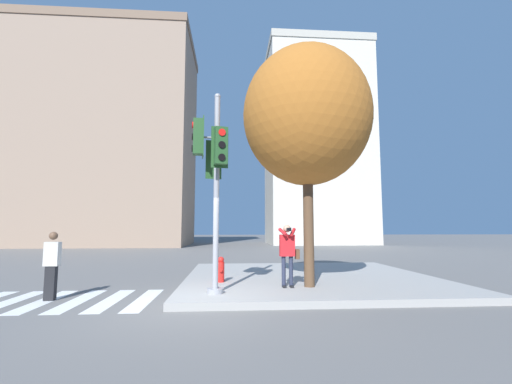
{
  "coord_description": "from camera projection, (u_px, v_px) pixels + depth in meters",
  "views": [
    {
      "loc": [
        0.89,
        -8.01,
        1.76
      ],
      "look_at": [
        1.55,
        0.8,
        2.68
      ],
      "focal_mm": 24.0,
      "sensor_mm": 36.0,
      "label": 1
    }
  ],
  "objects": [
    {
      "name": "pedestrian_distant",
      "position": [
        52.0,
        264.0,
        8.39
      ],
      "size": [
        0.34,
        0.2,
        1.66
      ],
      "color": "black",
      "rests_on": "ground_plane"
    },
    {
      "name": "street_tree",
      "position": [
        307.0,
        116.0,
        9.71
      ],
      "size": [
        3.61,
        3.61,
        6.74
      ],
      "color": "brown",
      "rests_on": "sidewalk_corner"
    },
    {
      "name": "ground_plane",
      "position": [
        190.0,
        306.0,
        7.69
      ],
      "size": [
        160.0,
        160.0,
        0.0
      ],
      "primitive_type": "plane",
      "color": "slate"
    },
    {
      "name": "traffic_signal_pole",
      "position": [
        212.0,
        166.0,
        8.59
      ],
      "size": [
        0.92,
        1.26,
        5.03
      ],
      "color": "#939399",
      "rests_on": "sidewalk_corner"
    },
    {
      "name": "sidewalk_corner",
      "position": [
        308.0,
        278.0,
        11.43
      ],
      "size": [
        8.0,
        8.0,
        0.18
      ],
      "color": "#9E9B96",
      "rests_on": "ground_plane"
    },
    {
      "name": "building_right",
      "position": [
        317.0,
        144.0,
        39.1
      ],
      "size": [
        11.34,
        8.35,
        22.54
      ],
      "color": "beige",
      "rests_on": "ground_plane"
    },
    {
      "name": "building_left",
      "position": [
        109.0,
        140.0,
        35.71
      ],
      "size": [
        17.12,
        11.08,
        21.86
      ],
      "color": "gray",
      "rests_on": "ground_plane"
    },
    {
      "name": "fire_hydrant",
      "position": [
        221.0,
        270.0,
        10.03
      ],
      "size": [
        0.21,
        0.27,
        0.73
      ],
      "color": "red",
      "rests_on": "sidewalk_corner"
    },
    {
      "name": "person_photographer",
      "position": [
        288.0,
        250.0,
        9.26
      ],
      "size": [
        0.58,
        0.54,
        1.66
      ],
      "color": "black",
      "rests_on": "sidewalk_corner"
    },
    {
      "name": "crosswalk_stripes",
      "position": [
        44.0,
        301.0,
        8.21
      ],
      "size": [
        5.15,
        2.73,
        0.01
      ],
      "color": "silver",
      "rests_on": "ground_plane"
    }
  ]
}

